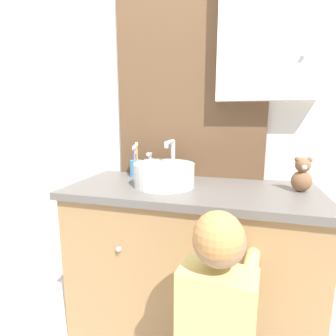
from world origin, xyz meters
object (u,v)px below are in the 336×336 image
sink_basin (165,174)px  child_figure (217,331)px  toothbrush_holder (136,167)px  teddy_bear (302,175)px  soap_dispenser (150,168)px

sink_basin → child_figure: sink_basin is taller
toothbrush_holder → teddy_bear: size_ratio=1.22×
toothbrush_holder → soap_dispenser: size_ratio=1.38×
soap_dispenser → teddy_bear: teddy_bear is taller
soap_dispenser → teddy_bear: size_ratio=0.88×
toothbrush_holder → soap_dispenser: 0.09m
child_figure → toothbrush_holder: bearing=129.0°
toothbrush_holder → soap_dispenser: toothbrush_holder is taller
soap_dispenser → teddy_bear: (0.77, -0.09, 0.02)m
soap_dispenser → sink_basin: bearing=-49.9°
teddy_bear → child_figure: bearing=-119.6°
child_figure → teddy_bear: 0.77m
sink_basin → soap_dispenser: size_ratio=2.43×
teddy_bear → sink_basin: bearing=-174.1°
child_figure → teddy_bear: (0.32, 0.57, 0.40)m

